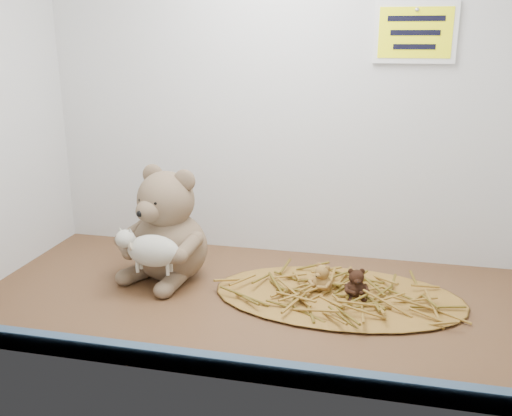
% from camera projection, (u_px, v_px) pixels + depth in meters
% --- Properties ---
extents(alcove_shell, '(1.20, 0.60, 0.90)m').
position_uv_depth(alcove_shell, '(265.00, 83.00, 1.18)').
color(alcove_shell, '#442917').
rests_on(alcove_shell, ground).
extents(front_rail, '(1.19, 0.02, 0.04)m').
position_uv_depth(front_rail, '(217.00, 364.00, 0.95)').
color(front_rail, '#3C5B73').
rests_on(front_rail, shelf_floor).
extents(straw_bed, '(0.54, 0.31, 0.01)m').
position_uv_depth(straw_bed, '(338.00, 296.00, 1.23)').
color(straw_bed, brown).
rests_on(straw_bed, shelf_floor).
extents(main_teddy, '(0.28, 0.29, 0.26)m').
position_uv_depth(main_teddy, '(169.00, 223.00, 1.30)').
color(main_teddy, brown).
rests_on(main_teddy, shelf_floor).
extents(toy_lamb, '(0.15, 0.09, 0.10)m').
position_uv_depth(toy_lamb, '(153.00, 251.00, 1.22)').
color(toy_lamb, '#B9B8A6').
rests_on(toy_lamb, main_teddy).
extents(mini_teddy_tan, '(0.07, 0.07, 0.07)m').
position_uv_depth(mini_teddy_tan, '(322.00, 277.00, 1.23)').
color(mini_teddy_tan, olive).
rests_on(mini_teddy_tan, straw_bed).
extents(mini_teddy_brown, '(0.06, 0.07, 0.07)m').
position_uv_depth(mini_teddy_brown, '(356.00, 282.00, 1.21)').
color(mini_teddy_brown, black).
rests_on(mini_teddy_brown, straw_bed).
extents(wall_sign, '(0.16, 0.01, 0.11)m').
position_uv_depth(wall_sign, '(415.00, 33.00, 1.27)').
color(wall_sign, '#F7F80C').
rests_on(wall_sign, back_wall).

